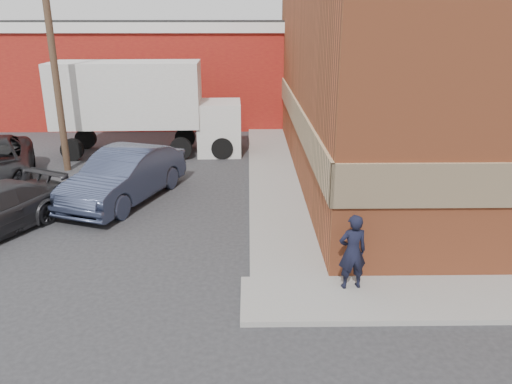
% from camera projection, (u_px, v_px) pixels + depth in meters
% --- Properties ---
extents(ground, '(90.00, 90.00, 0.00)m').
position_uv_depth(ground, '(263.00, 281.00, 11.39)').
color(ground, '#28282B').
rests_on(ground, ground).
extents(brick_building, '(14.25, 18.25, 9.36)m').
position_uv_depth(brick_building, '(486.00, 47.00, 18.47)').
color(brick_building, '#AA4F2C').
rests_on(brick_building, ground).
extents(sidewalk_west, '(1.80, 18.00, 0.12)m').
position_uv_depth(sidewalk_west, '(272.00, 168.00, 19.88)').
color(sidewalk_west, gray).
rests_on(sidewalk_west, ground).
extents(warehouse, '(16.30, 8.30, 5.60)m').
position_uv_depth(warehouse, '(151.00, 70.00, 29.26)').
color(warehouse, maroon).
rests_on(warehouse, ground).
extents(utility_pole, '(2.00, 0.26, 9.00)m').
position_uv_depth(utility_pole, '(52.00, 46.00, 18.22)').
color(utility_pole, brown).
rests_on(utility_pole, ground).
extents(man, '(0.67, 0.49, 1.70)m').
position_uv_depth(man, '(352.00, 252.00, 10.64)').
color(man, black).
rests_on(man, sidewalk_south).
extents(sedan, '(3.47, 5.49, 1.71)m').
position_uv_depth(sedan, '(125.00, 176.00, 16.18)').
color(sedan, '#333B55').
rests_on(sedan, ground).
extents(box_truck, '(8.13, 2.69, 3.98)m').
position_uv_depth(box_truck, '(146.00, 102.00, 21.45)').
color(box_truck, silver).
rests_on(box_truck, ground).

